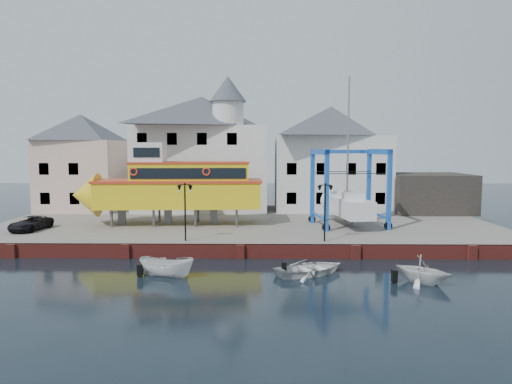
{
  "coord_description": "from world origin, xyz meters",
  "views": [
    {
      "loc": [
        1.53,
        -31.08,
        7.61
      ],
      "look_at": [
        1.0,
        7.0,
        4.0
      ],
      "focal_mm": 32.0,
      "sensor_mm": 36.0,
      "label": 1
    }
  ],
  "objects": [
    {
      "name": "motorboat_a",
      "position": [
        -4.19,
        -4.49,
        0.0
      ],
      "size": [
        3.8,
        2.31,
        1.38
      ],
      "primitive_type": "imported",
      "rotation": [
        0.0,
        0.0,
        1.28
      ],
      "color": "silver",
      "rests_on": "ground"
    },
    {
      "name": "quay_wall",
      "position": [
        -0.0,
        0.1,
        0.5
      ],
      "size": [
        44.0,
        0.47,
        1.0
      ],
      "color": "maroon",
      "rests_on": "ground"
    },
    {
      "name": "lamp_post_right",
      "position": [
        6.0,
        1.2,
        4.17
      ],
      "size": [
        1.12,
        0.32,
        4.2
      ],
      "color": "black",
      "rests_on": "hardstanding"
    },
    {
      "name": "building_pink",
      "position": [
        -18.0,
        18.0,
        6.15
      ],
      "size": [
        8.0,
        7.0,
        10.3
      ],
      "color": "beige",
      "rests_on": "hardstanding"
    },
    {
      "name": "shed_dark",
      "position": [
        19.0,
        17.0,
        3.0
      ],
      "size": [
        8.0,
        7.0,
        4.0
      ],
      "primitive_type": "cube",
      "color": "black",
      "rests_on": "hardstanding"
    },
    {
      "name": "travel_lift",
      "position": [
        8.82,
        8.5,
        3.12
      ],
      "size": [
        6.56,
        8.62,
        12.69
      ],
      "rotation": [
        0.0,
        0.0,
        0.15
      ],
      "color": "#1A5DB3",
      "rests_on": "hardstanding"
    },
    {
      "name": "tour_boat",
      "position": [
        -6.71,
        8.48,
        4.37
      ],
      "size": [
        16.6,
        4.76,
        7.15
      ],
      "rotation": [
        0.0,
        0.0,
        0.05
      ],
      "color": "#59595E",
      "rests_on": "hardstanding"
    },
    {
      "name": "building_white_right",
      "position": [
        9.0,
        19.0,
        6.6
      ],
      "size": [
        12.0,
        8.0,
        11.2
      ],
      "color": "white",
      "rests_on": "hardstanding"
    },
    {
      "name": "lamp_post_left",
      "position": [
        -4.0,
        1.2,
        4.17
      ],
      "size": [
        1.12,
        0.32,
        4.2
      ],
      "color": "black",
      "rests_on": "hardstanding"
    },
    {
      "name": "van",
      "position": [
        -17.35,
        5.35,
        1.57
      ],
      "size": [
        2.37,
        4.28,
        1.14
      ],
      "primitive_type": "imported",
      "rotation": [
        0.0,
        0.0,
        -0.12
      ],
      "color": "black",
      "rests_on": "hardstanding"
    },
    {
      "name": "ground",
      "position": [
        0.0,
        0.0,
        0.0
      ],
      "size": [
        140.0,
        140.0,
        0.0
      ],
      "primitive_type": "plane",
      "color": "black",
      "rests_on": "ground"
    },
    {
      "name": "motorboat_b",
      "position": [
        4.46,
        -3.84,
        0.0
      ],
      "size": [
        5.39,
        4.78,
        0.92
      ],
      "primitive_type": "imported",
      "rotation": [
        0.0,
        0.0,
        2.01
      ],
      "color": "silver",
      "rests_on": "ground"
    },
    {
      "name": "hardstanding",
      "position": [
        0.0,
        11.0,
        0.5
      ],
      "size": [
        44.0,
        22.0,
        1.0
      ],
      "primitive_type": "cube",
      "color": "slate",
      "rests_on": "ground"
    },
    {
      "name": "motorboat_c",
      "position": [
        10.67,
        -5.58,
        0.0
      ],
      "size": [
        4.26,
        4.21,
        1.7
      ],
      "primitive_type": "imported",
      "rotation": [
        0.0,
        0.0,
        0.86
      ],
      "color": "silver",
      "rests_on": "ground"
    },
    {
      "name": "building_white_main",
      "position": [
        -4.87,
        18.39,
        7.34
      ],
      "size": [
        14.0,
        8.3,
        14.0
      ],
      "color": "white",
      "rests_on": "hardstanding"
    }
  ]
}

